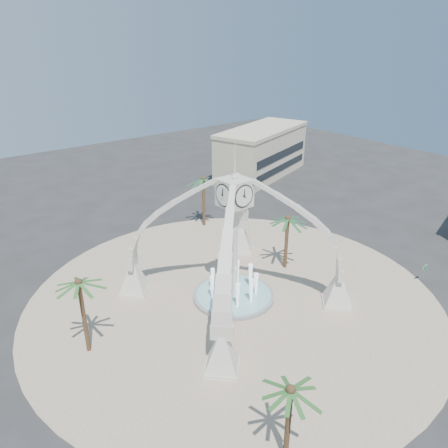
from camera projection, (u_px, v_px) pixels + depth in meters
ground at (233, 298)px, 43.21m from camera, size 140.00×140.00×0.00m
plaza at (233, 297)px, 43.20m from camera, size 40.00×40.00×0.06m
clock_tower at (234, 239)px, 40.59m from camera, size 17.94×17.94×16.30m
fountain at (233, 295)px, 43.09m from camera, size 8.00×8.00×3.62m
building_ne at (262, 152)px, 78.62m from camera, size 21.87×14.17×8.60m
palm_east at (288, 219)px, 46.37m from camera, size 5.11×5.11×6.77m
palm_west at (79, 283)px, 33.44m from camera, size 3.79×3.79×7.27m
palm_north at (203, 179)px, 56.69m from camera, size 5.12×5.12×7.44m
palm_south at (291, 391)px, 24.75m from camera, size 4.89×4.89×6.24m
street_sign at (425, 270)px, 45.19m from camera, size 0.79×0.08×2.15m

